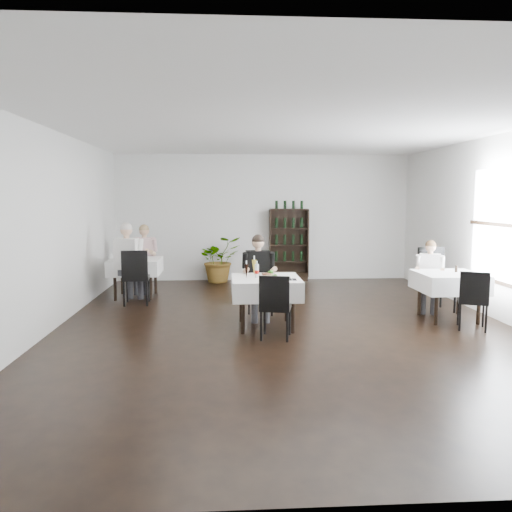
# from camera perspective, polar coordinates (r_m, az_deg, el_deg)

# --- Properties ---
(room_shell) EXTENTS (9.00, 9.00, 9.00)m
(room_shell) POSITION_cam_1_polar(r_m,az_deg,el_deg) (7.53, 3.44, 3.04)
(room_shell) COLOR black
(room_shell) RESTS_ON ground
(window_right) EXTENTS (0.06, 2.30, 1.85)m
(window_right) POSITION_cam_1_polar(r_m,az_deg,el_deg) (8.67, 26.94, 2.80)
(window_right) COLOR white
(window_right) RESTS_ON room_shell
(wine_shelf) EXTENTS (0.90, 0.28, 1.75)m
(wine_shelf) POSITION_cam_1_polar(r_m,az_deg,el_deg) (11.92, 3.76, 1.21)
(wine_shelf) COLOR black
(wine_shelf) RESTS_ON ground
(main_table) EXTENTS (1.03, 1.03, 0.77)m
(main_table) POSITION_cam_1_polar(r_m,az_deg,el_deg) (7.60, 1.14, -3.59)
(main_table) COLOR black
(main_table) RESTS_ON ground
(left_table) EXTENTS (0.98, 0.98, 0.77)m
(left_table) POSITION_cam_1_polar(r_m,az_deg,el_deg) (10.21, -13.60, -1.15)
(left_table) COLOR black
(left_table) RESTS_ON ground
(right_table) EXTENTS (0.98, 0.98, 0.77)m
(right_table) POSITION_cam_1_polar(r_m,az_deg,el_deg) (8.66, 21.18, -2.79)
(right_table) COLOR black
(right_table) RESTS_ON ground
(potted_tree) EXTENTS (1.21, 1.14, 1.08)m
(potted_tree) POSITION_cam_1_polar(r_m,az_deg,el_deg) (11.75, -4.23, -0.37)
(potted_tree) COLOR #28511C
(potted_tree) RESTS_ON ground
(main_chair_far) EXTENTS (0.60, 0.60, 1.02)m
(main_chair_far) POSITION_cam_1_polar(r_m,az_deg,el_deg) (8.27, 0.28, -3.03)
(main_chair_far) COLOR black
(main_chair_far) RESTS_ON ground
(main_chair_near) EXTENTS (0.50, 0.50, 0.92)m
(main_chair_near) POSITION_cam_1_polar(r_m,az_deg,el_deg) (6.97, 2.20, -5.36)
(main_chair_near) COLOR black
(main_chair_near) RESTS_ON ground
(left_chair_far) EXTENTS (0.53, 0.54, 0.90)m
(left_chair_far) POSITION_cam_1_polar(r_m,az_deg,el_deg) (10.81, -13.14, -1.30)
(left_chair_far) COLOR black
(left_chair_far) RESTS_ON ground
(left_chair_near) EXTENTS (0.50, 0.50, 1.03)m
(left_chair_near) POSITION_cam_1_polar(r_m,az_deg,el_deg) (9.44, -13.59, -1.97)
(left_chair_near) COLOR black
(left_chair_near) RESTS_ON ground
(right_chair_far) EXTENTS (0.56, 0.57, 1.10)m
(right_chair_far) POSITION_cam_1_polar(r_m,az_deg,el_deg) (9.36, 19.73, -2.00)
(right_chair_far) COLOR black
(right_chair_far) RESTS_ON ground
(right_chair_near) EXTENTS (0.54, 0.54, 0.90)m
(right_chair_near) POSITION_cam_1_polar(r_m,az_deg,el_deg) (8.12, 23.58, -4.26)
(right_chair_near) COLOR black
(right_chair_near) RESTS_ON ground
(diner_main) EXTENTS (0.53, 0.54, 1.38)m
(diner_main) POSITION_cam_1_polar(r_m,az_deg,el_deg) (8.09, 0.29, -1.66)
(diner_main) COLOR #393A40
(diner_main) RESTS_ON ground
(diner_left_far) EXTENTS (0.56, 0.57, 1.43)m
(diner_left_far) POSITION_cam_1_polar(r_m,az_deg,el_deg) (10.64, -12.70, 0.31)
(diner_left_far) COLOR #393A40
(diner_left_far) RESTS_ON ground
(diner_left_near) EXTENTS (0.62, 0.65, 1.52)m
(diner_left_near) POSITION_cam_1_polar(r_m,az_deg,el_deg) (9.71, -14.36, -0.01)
(diner_left_near) COLOR #393A40
(diner_left_near) RESTS_ON ground
(diner_right_far) EXTENTS (0.55, 0.58, 1.25)m
(diner_right_far) POSITION_cam_1_polar(r_m,az_deg,el_deg) (9.15, 19.23, -1.57)
(diner_right_far) COLOR #393A40
(diner_right_far) RESTS_ON ground
(plate_far) EXTENTS (0.26, 0.26, 0.08)m
(plate_far) POSITION_cam_1_polar(r_m,az_deg,el_deg) (7.76, 1.37, -2.13)
(plate_far) COLOR white
(plate_far) RESTS_ON main_table
(plate_near) EXTENTS (0.31, 0.31, 0.08)m
(plate_near) POSITION_cam_1_polar(r_m,az_deg,el_deg) (7.36, 1.81, -2.61)
(plate_near) COLOR white
(plate_near) RESTS_ON main_table
(pilsner_dark) EXTENTS (0.06, 0.06, 0.27)m
(pilsner_dark) POSITION_cam_1_polar(r_m,az_deg,el_deg) (7.52, -1.10, -1.71)
(pilsner_dark) COLOR black
(pilsner_dark) RESTS_ON main_table
(pilsner_lager) EXTENTS (0.07, 0.07, 0.32)m
(pilsner_lager) POSITION_cam_1_polar(r_m,az_deg,el_deg) (7.70, -0.20, -1.36)
(pilsner_lager) COLOR gold
(pilsner_lager) RESTS_ON main_table
(coke_bottle) EXTENTS (0.07, 0.07, 0.26)m
(coke_bottle) POSITION_cam_1_polar(r_m,az_deg,el_deg) (7.56, 0.09, -1.71)
(coke_bottle) COLOR silver
(coke_bottle) RESTS_ON main_table
(napkin_cutlery) EXTENTS (0.20, 0.22, 0.02)m
(napkin_cutlery) POSITION_cam_1_polar(r_m,az_deg,el_deg) (7.40, 3.87, -2.67)
(napkin_cutlery) COLOR black
(napkin_cutlery) RESTS_ON main_table
(pepper_mill) EXTENTS (0.05, 0.05, 0.11)m
(pepper_mill) POSITION_cam_1_polar(r_m,az_deg,el_deg) (8.76, 21.91, -1.37)
(pepper_mill) COLOR black
(pepper_mill) RESTS_ON right_table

